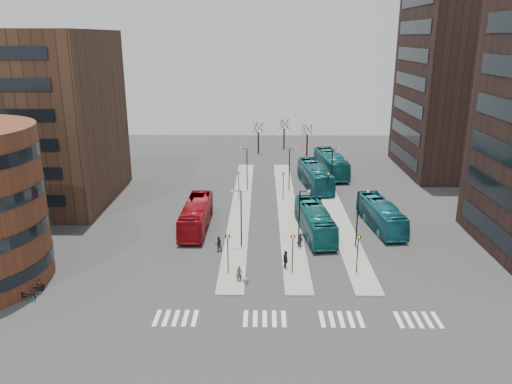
{
  "coord_description": "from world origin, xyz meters",
  "views": [
    {
      "loc": [
        -1.24,
        -30.39,
        21.19
      ],
      "look_at": [
        -1.91,
        21.35,
        5.0
      ],
      "focal_mm": 35.0,
      "sensor_mm": 36.0,
      "label": 1
    }
  ],
  "objects_px": {
    "teal_bus_b": "(315,176)",
    "red_bus": "(196,215)",
    "teal_bus_d": "(331,164)",
    "bicycle_mid": "(35,285)",
    "teal_bus_c": "(381,215)",
    "commuter_b": "(286,260)",
    "suitcase": "(246,281)",
    "commuter_a": "(218,244)",
    "bicycle_near": "(26,295)",
    "commuter_c": "(300,240)",
    "teal_bus_a": "(315,221)",
    "bicycle_far": "(31,289)",
    "traveller": "(239,274)"
  },
  "relations": [
    {
      "from": "teal_bus_a",
      "to": "bicycle_near",
      "type": "distance_m",
      "value": 29.73
    },
    {
      "from": "teal_bus_d",
      "to": "bicycle_near",
      "type": "xyz_separation_m",
      "value": [
        -30.74,
        -40.47,
        -1.27
      ]
    },
    {
      "from": "red_bus",
      "to": "commuter_c",
      "type": "relative_size",
      "value": 7.25
    },
    {
      "from": "suitcase",
      "to": "traveller",
      "type": "relative_size",
      "value": 0.33
    },
    {
      "from": "suitcase",
      "to": "commuter_a",
      "type": "bearing_deg",
      "value": 130.82
    },
    {
      "from": "red_bus",
      "to": "bicycle_mid",
      "type": "bearing_deg",
      "value": -128.78
    },
    {
      "from": "teal_bus_b",
      "to": "red_bus",
      "type": "bearing_deg",
      "value": -139.95
    },
    {
      "from": "bicycle_mid",
      "to": "teal_bus_c",
      "type": "bearing_deg",
      "value": -60.1
    },
    {
      "from": "commuter_b",
      "to": "bicycle_far",
      "type": "height_order",
      "value": "commuter_b"
    },
    {
      "from": "teal_bus_c",
      "to": "commuter_b",
      "type": "relative_size",
      "value": 5.84
    },
    {
      "from": "commuter_b",
      "to": "bicycle_near",
      "type": "distance_m",
      "value": 22.88
    },
    {
      "from": "suitcase",
      "to": "teal_bus_b",
      "type": "xyz_separation_m",
      "value": [
        9.17,
        30.07,
        1.45
      ]
    },
    {
      "from": "teal_bus_c",
      "to": "teal_bus_d",
      "type": "xyz_separation_m",
      "value": [
        -2.74,
        23.14,
        0.22
      ]
    },
    {
      "from": "red_bus",
      "to": "teal_bus_c",
      "type": "xyz_separation_m",
      "value": [
        21.27,
        0.68,
        -0.05
      ]
    },
    {
      "from": "traveller",
      "to": "teal_bus_b",
      "type": "bearing_deg",
      "value": 71.06
    },
    {
      "from": "suitcase",
      "to": "bicycle_far",
      "type": "distance_m",
      "value": 18.44
    },
    {
      "from": "suitcase",
      "to": "commuter_c",
      "type": "xyz_separation_m",
      "value": [
        5.42,
        8.2,
        0.53
      ]
    },
    {
      "from": "bicycle_near",
      "to": "teal_bus_c",
      "type": "bearing_deg",
      "value": -54.83
    },
    {
      "from": "commuter_c",
      "to": "bicycle_near",
      "type": "xyz_separation_m",
      "value": [
        -23.73,
        -11.4,
        -0.3
      ]
    },
    {
      "from": "commuter_a",
      "to": "bicycle_near",
      "type": "distance_m",
      "value": 18.43
    },
    {
      "from": "bicycle_near",
      "to": "bicycle_far",
      "type": "xyz_separation_m",
      "value": [
        0.0,
        1.03,
        0.0
      ]
    },
    {
      "from": "teal_bus_b",
      "to": "teal_bus_a",
      "type": "bearing_deg",
      "value": -103.2
    },
    {
      "from": "red_bus",
      "to": "commuter_c",
      "type": "distance_m",
      "value": 12.69
    },
    {
      "from": "teal_bus_d",
      "to": "bicycle_near",
      "type": "bearing_deg",
      "value": -133.75
    },
    {
      "from": "red_bus",
      "to": "teal_bus_c",
      "type": "height_order",
      "value": "red_bus"
    },
    {
      "from": "teal_bus_c",
      "to": "traveller",
      "type": "distance_m",
      "value": 20.96
    },
    {
      "from": "commuter_a",
      "to": "bicycle_near",
      "type": "relative_size",
      "value": 0.87
    },
    {
      "from": "traveller",
      "to": "commuter_a",
      "type": "xyz_separation_m",
      "value": [
        -2.46,
        6.79,
        0.02
      ]
    },
    {
      "from": "teal_bus_a",
      "to": "suitcase",
      "type": "bearing_deg",
      "value": -128.02
    },
    {
      "from": "suitcase",
      "to": "teal_bus_a",
      "type": "bearing_deg",
      "value": 76.0
    },
    {
      "from": "teal_bus_a",
      "to": "teal_bus_d",
      "type": "distance_m",
      "value": 25.93
    },
    {
      "from": "teal_bus_b",
      "to": "commuter_b",
      "type": "bearing_deg",
      "value": -108.77
    },
    {
      "from": "suitcase",
      "to": "bicycle_near",
      "type": "distance_m",
      "value": 18.59
    },
    {
      "from": "teal_bus_a",
      "to": "commuter_b",
      "type": "distance_m",
      "value": 9.57
    },
    {
      "from": "teal_bus_d",
      "to": "commuter_b",
      "type": "height_order",
      "value": "teal_bus_d"
    },
    {
      "from": "bicycle_mid",
      "to": "teal_bus_d",
      "type": "bearing_deg",
      "value": -33.48
    },
    {
      "from": "suitcase",
      "to": "teal_bus_c",
      "type": "xyz_separation_m",
      "value": [
        15.17,
        14.13,
        1.28
      ]
    },
    {
      "from": "suitcase",
      "to": "commuter_c",
      "type": "distance_m",
      "value": 9.84
    },
    {
      "from": "teal_bus_b",
      "to": "bicycle_far",
      "type": "bearing_deg",
      "value": -137.8
    },
    {
      "from": "teal_bus_d",
      "to": "bicycle_mid",
      "type": "relative_size",
      "value": 7.36
    },
    {
      "from": "teal_bus_b",
      "to": "bicycle_mid",
      "type": "distance_m",
      "value": 41.81
    },
    {
      "from": "commuter_b",
      "to": "traveller",
      "type": "bearing_deg",
      "value": 104.89
    },
    {
      "from": "commuter_b",
      "to": "teal_bus_c",
      "type": "bearing_deg",
      "value": -63.11
    },
    {
      "from": "red_bus",
      "to": "bicycle_far",
      "type": "xyz_separation_m",
      "value": [
        -12.2,
        -15.62,
        -1.09
      ]
    },
    {
      "from": "red_bus",
      "to": "teal_bus_d",
      "type": "relative_size",
      "value": 0.9
    },
    {
      "from": "commuter_a",
      "to": "commuter_c",
      "type": "height_order",
      "value": "commuter_a"
    },
    {
      "from": "commuter_b",
      "to": "bicycle_mid",
      "type": "relative_size",
      "value": 1.1
    },
    {
      "from": "teal_bus_c",
      "to": "commuter_a",
      "type": "relative_size",
      "value": 6.89
    },
    {
      "from": "suitcase",
      "to": "teal_bus_a",
      "type": "relative_size",
      "value": 0.05
    },
    {
      "from": "bicycle_mid",
      "to": "commuter_b",
      "type": "bearing_deg",
      "value": -73.67
    }
  ]
}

